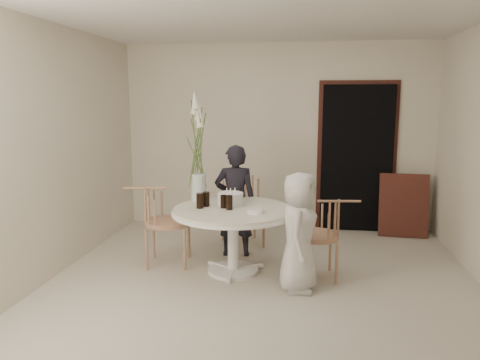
# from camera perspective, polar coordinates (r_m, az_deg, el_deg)

# --- Properties ---
(ground) EXTENTS (4.50, 4.50, 0.00)m
(ground) POSITION_cam_1_polar(r_m,az_deg,el_deg) (5.04, 2.75, -12.35)
(ground) COLOR beige
(ground) RESTS_ON ground
(room_shell) EXTENTS (4.50, 4.50, 4.50)m
(room_shell) POSITION_cam_1_polar(r_m,az_deg,el_deg) (4.67, 2.92, 6.38)
(room_shell) COLOR white
(room_shell) RESTS_ON ground
(doorway) EXTENTS (1.00, 0.10, 2.10)m
(doorway) POSITION_cam_1_polar(r_m,az_deg,el_deg) (6.93, 14.03, 2.51)
(doorway) COLOR black
(doorway) RESTS_ON ground
(door_trim) EXTENTS (1.12, 0.03, 2.22)m
(door_trim) POSITION_cam_1_polar(r_m,az_deg,el_deg) (6.96, 14.02, 3.05)
(door_trim) COLOR #51291B
(door_trim) RESTS_ON ground
(table) EXTENTS (1.33, 1.33, 0.73)m
(table) POSITION_cam_1_polar(r_m,az_deg,el_deg) (5.12, -0.85, -4.70)
(table) COLOR white
(table) RESTS_ON ground
(picture_frame) EXTENTS (0.67, 0.23, 0.88)m
(picture_frame) POSITION_cam_1_polar(r_m,az_deg,el_deg) (6.89, 19.32, -2.94)
(picture_frame) COLOR #51291B
(picture_frame) RESTS_ON ground
(chair_far) EXTENTS (0.66, 0.69, 0.96)m
(chair_far) POSITION_cam_1_polar(r_m,az_deg,el_deg) (6.24, 0.06, -1.98)
(chair_far) COLOR tan
(chair_far) RESTS_ON ground
(chair_right) EXTENTS (0.55, 0.52, 0.86)m
(chair_right) POSITION_cam_1_polar(r_m,az_deg,el_deg) (5.07, 10.55, -5.69)
(chair_right) COLOR tan
(chair_right) RESTS_ON ground
(chair_left) EXTENTS (0.59, 0.56, 0.92)m
(chair_left) POSITION_cam_1_polar(r_m,az_deg,el_deg) (5.47, -10.14, -4.11)
(chair_left) COLOR tan
(chair_left) RESTS_ON ground
(girl) EXTENTS (0.54, 0.39, 1.37)m
(girl) POSITION_cam_1_polar(r_m,az_deg,el_deg) (5.67, -0.59, -2.54)
(girl) COLOR black
(girl) RESTS_ON ground
(boy) EXTENTS (0.44, 0.62, 1.20)m
(boy) POSITION_cam_1_polar(r_m,az_deg,el_deg) (4.69, 7.19, -6.32)
(boy) COLOR silver
(boy) RESTS_ON ground
(birthday_cake) EXTENTS (0.29, 0.29, 0.19)m
(birthday_cake) POSITION_cam_1_polar(r_m,az_deg,el_deg) (5.24, -1.17, -2.30)
(birthday_cake) COLOR white
(birthday_cake) RESTS_ON table
(cola_tumbler_a) EXTENTS (0.08, 0.08, 0.14)m
(cola_tumbler_a) POSITION_cam_1_polar(r_m,az_deg,el_deg) (5.09, -2.03, -2.64)
(cola_tumbler_a) COLOR black
(cola_tumbler_a) RESTS_ON table
(cola_tumbler_b) EXTENTS (0.08, 0.08, 0.15)m
(cola_tumbler_b) POSITION_cam_1_polar(r_m,az_deg,el_deg) (5.01, -1.31, -2.77)
(cola_tumbler_b) COLOR black
(cola_tumbler_b) RESTS_ON table
(cola_tumbler_c) EXTENTS (0.09, 0.09, 0.17)m
(cola_tumbler_c) POSITION_cam_1_polar(r_m,az_deg,el_deg) (5.09, -4.91, -2.53)
(cola_tumbler_c) COLOR black
(cola_tumbler_c) RESTS_ON table
(cola_tumbler_d) EXTENTS (0.10, 0.10, 0.16)m
(cola_tumbler_d) POSITION_cam_1_polar(r_m,az_deg,el_deg) (5.17, -4.14, -2.34)
(cola_tumbler_d) COLOR black
(cola_tumbler_d) RESTS_ON table
(plate_stack) EXTENTS (0.23, 0.23, 0.04)m
(plate_stack) POSITION_cam_1_polar(r_m,az_deg,el_deg) (4.88, 1.92, -3.77)
(plate_stack) COLOR white
(plate_stack) RESTS_ON table
(flower_vase) EXTENTS (0.17, 0.17, 1.27)m
(flower_vase) POSITION_cam_1_polar(r_m,az_deg,el_deg) (5.38, -5.14, 2.94)
(flower_vase) COLOR silver
(flower_vase) RESTS_ON table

